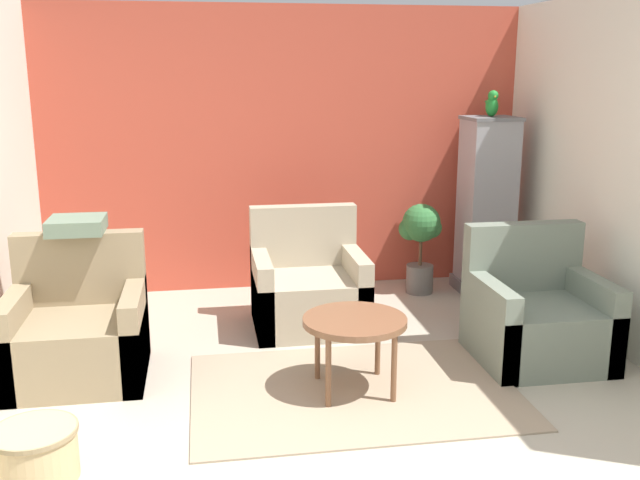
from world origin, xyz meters
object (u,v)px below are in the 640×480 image
at_px(armchair_right, 536,319).
at_px(armchair_middle, 308,290).
at_px(coffee_table, 355,325).
at_px(potted_plant, 420,236).
at_px(parrot, 492,104).
at_px(birdcage, 486,207).
at_px(armchair_left, 78,334).
at_px(wicker_basket, 36,452).

relative_size(armchair_right, armchair_middle, 1.00).
bearing_deg(coffee_table, potted_plant, 62.00).
distance_m(parrot, potted_plant, 1.30).
xyz_separation_m(armchair_middle, potted_plant, (1.12, 0.68, 0.23)).
xyz_separation_m(birdcage, parrot, (-0.00, 0.00, 0.90)).
relative_size(armchair_left, potted_plant, 1.12).
relative_size(armchair_middle, wicker_basket, 2.16).
bearing_deg(birdcage, wicker_basket, -142.57).
bearing_deg(armchair_middle, armchair_right, -32.06).
height_order(armchair_left, wicker_basket, armchair_left).
bearing_deg(parrot, coffee_table, -130.68).
xyz_separation_m(coffee_table, parrot, (1.59, 1.85, 1.24)).
xyz_separation_m(armchair_left, birdcage, (3.32, 1.34, 0.48)).
relative_size(birdcage, parrot, 6.90).
xyz_separation_m(coffee_table, wicker_basket, (-1.75, -0.71, -0.29)).
height_order(coffee_table, armchair_left, armchair_left).
bearing_deg(potted_plant, coffee_table, -118.00).
xyz_separation_m(armchair_right, parrot, (0.24, 1.55, 1.38)).
relative_size(potted_plant, wicker_basket, 1.93).
relative_size(coffee_table, birdcage, 0.41).
height_order(coffee_table, parrot, parrot).
bearing_deg(wicker_basket, coffee_table, 22.02).
xyz_separation_m(parrot, potted_plant, (-0.58, 0.04, -1.16)).
bearing_deg(wicker_basket, armchair_right, 18.06).
distance_m(coffee_table, birdcage, 2.47).
bearing_deg(coffee_table, parrot, 49.32).
relative_size(armchair_left, wicker_basket, 2.16).
bearing_deg(armchair_left, armchair_right, -3.94).
height_order(armchair_right, birdcage, birdcage).
xyz_separation_m(parrot, wicker_basket, (-3.34, -2.56, -1.53)).
xyz_separation_m(armchair_middle, birdcage, (1.70, 0.63, 0.48)).
distance_m(armchair_middle, birdcage, 1.88).
bearing_deg(coffee_table, birdcage, 49.29).
bearing_deg(wicker_basket, potted_plant, 43.34).
height_order(coffee_table, wicker_basket, coffee_table).
distance_m(armchair_right, potted_plant, 1.65).
bearing_deg(potted_plant, wicker_basket, -136.66).
distance_m(armchair_left, armchair_right, 3.09).
xyz_separation_m(armchair_right, potted_plant, (-0.35, 1.59, 0.23)).
bearing_deg(armchair_left, parrot, 21.92).
height_order(birdcage, parrot, parrot).
height_order(coffee_table, birdcage, birdcage).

